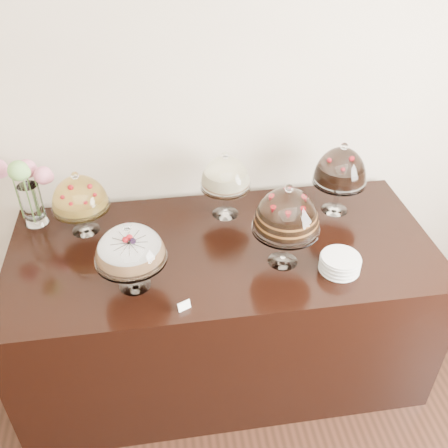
{
  "coord_description": "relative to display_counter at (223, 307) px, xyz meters",
  "views": [
    {
      "loc": [
        -0.16,
        0.46,
        2.53
      ],
      "look_at": [
        0.13,
        2.4,
        1.08
      ],
      "focal_mm": 40.0,
      "sensor_mm": 36.0,
      "label": 1
    }
  ],
  "objects": [
    {
      "name": "flower_vase",
      "position": [
        -0.99,
        0.35,
        0.7
      ],
      "size": [
        0.32,
        0.27,
        0.44
      ],
      "color": "white",
      "rests_on": "display_counter"
    },
    {
      "name": "cake_stand_sugar_sponge",
      "position": [
        -0.45,
        -0.23,
        0.68
      ],
      "size": [
        0.33,
        0.33,
        0.36
      ],
      "color": "white",
      "rests_on": "display_counter"
    },
    {
      "name": "cake_stand_cheesecake",
      "position": [
        0.06,
        0.29,
        0.7
      ],
      "size": [
        0.28,
        0.28,
        0.39
      ],
      "color": "white",
      "rests_on": "display_counter"
    },
    {
      "name": "price_card_left",
      "position": [
        -0.23,
        -0.42,
        0.47
      ],
      "size": [
        0.06,
        0.04,
        0.04
      ],
      "primitive_type": "cube",
      "rotation": [
        -0.21,
        0.0,
        0.43
      ],
      "color": "white",
      "rests_on": "display_counter"
    },
    {
      "name": "plate_stack",
      "position": [
        0.53,
        -0.27,
        0.49
      ],
      "size": [
        0.19,
        0.19,
        0.08
      ],
      "color": "silver",
      "rests_on": "display_counter"
    },
    {
      "name": "cake_stand_choco_layer",
      "position": [
        0.28,
        -0.16,
        0.74
      ],
      "size": [
        0.33,
        0.33,
        0.45
      ],
      "color": "white",
      "rests_on": "display_counter"
    },
    {
      "name": "cake_stand_dark_choco",
      "position": [
        0.68,
        0.23,
        0.72
      ],
      "size": [
        0.3,
        0.3,
        0.42
      ],
      "color": "white",
      "rests_on": "display_counter"
    },
    {
      "name": "cake_stand_fruit_tart",
      "position": [
        -0.71,
        0.25,
        0.67
      ],
      "size": [
        0.3,
        0.3,
        0.36
      ],
      "color": "white",
      "rests_on": "display_counter"
    },
    {
      "name": "wall_back",
      "position": [
        -0.13,
        0.55,
        1.05
      ],
      "size": [
        5.0,
        0.04,
        3.0
      ],
      "primitive_type": "cube",
      "color": "beige",
      "rests_on": "ground"
    },
    {
      "name": "display_counter",
      "position": [
        0.0,
        0.0,
        0.0
      ],
      "size": [
        2.2,
        1.0,
        0.9
      ],
      "primitive_type": "cube",
      "color": "black",
      "rests_on": "ground"
    }
  ]
}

